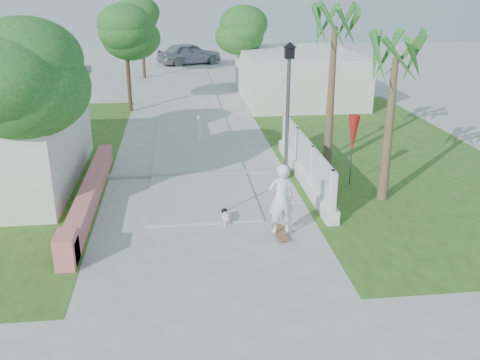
{
  "coord_description": "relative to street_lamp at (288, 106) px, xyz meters",
  "views": [
    {
      "loc": [
        -0.61,
        -11.14,
        6.18
      ],
      "look_at": [
        0.99,
        2.42,
        1.1
      ],
      "focal_mm": 40.0,
      "sensor_mm": 36.0,
      "label": 1
    }
  ],
  "objects": [
    {
      "name": "parked_car",
      "position": [
        -2.46,
        26.34,
        -1.57
      ],
      "size": [
        5.4,
        3.95,
        1.71
      ],
      "primitive_type": "imported",
      "rotation": [
        0.0,
        0.0,
        2.01
      ],
      "color": "#A2A4A9",
      "rests_on": "ground"
    },
    {
      "name": "pink_wall",
      "position": [
        -6.2,
        -1.95,
        -2.11
      ],
      "size": [
        0.45,
        8.2,
        0.8
      ],
      "color": "#E47574",
      "rests_on": "ground"
    },
    {
      "name": "palm_near",
      "position": [
        2.5,
        -2.3,
        1.53
      ],
      "size": [
        1.8,
        1.8,
        4.7
      ],
      "color": "brown",
      "rests_on": "ground"
    },
    {
      "name": "skateboarder",
      "position": [
        -1.56,
        -4.01,
        -1.56
      ],
      "size": [
        1.68,
        1.62,
        1.96
      ],
      "rotation": [
        0.0,
        0.0,
        3.28
      ],
      "color": "#935B3B",
      "rests_on": "ground"
    },
    {
      "name": "curb",
      "position": [
        -2.9,
        0.5,
        -2.38
      ],
      "size": [
        6.5,
        0.25,
        0.1
      ],
      "primitive_type": "cube",
      "color": "#999993",
      "rests_on": "ground"
    },
    {
      "name": "tree_path_left",
      "position": [
        -5.88,
        10.48,
        1.39
      ],
      "size": [
        3.4,
        3.4,
        5.23
      ],
      "color": "#4C3826",
      "rests_on": "ground"
    },
    {
      "name": "tree_path_right",
      "position": [
        0.32,
        14.48,
        1.07
      ],
      "size": [
        3.0,
        3.0,
        4.79
      ],
      "color": "#4C3826",
      "rests_on": "ground"
    },
    {
      "name": "street_lamp",
      "position": [
        0.0,
        0.0,
        0.0
      ],
      "size": [
        0.44,
        0.44,
        4.44
      ],
      "color": "#59595E",
      "rests_on": "ground"
    },
    {
      "name": "building_right",
      "position": [
        3.1,
        12.5,
        -1.13
      ],
      "size": [
        6.0,
        8.0,
        2.6
      ],
      "primitive_type": "cube",
      "color": "silver",
      "rests_on": "ground"
    },
    {
      "name": "tree_left_near",
      "position": [
        -7.38,
        -2.52,
        1.4
      ],
      "size": [
        3.6,
        3.6,
        5.28
      ],
      "color": "#4C3826",
      "rests_on": "ground"
    },
    {
      "name": "ground",
      "position": [
        -2.9,
        -5.5,
        -2.43
      ],
      "size": [
        90.0,
        90.0,
        0.0
      ],
      "primitive_type": "plane",
      "color": "#B7B7B2",
      "rests_on": "ground"
    },
    {
      "name": "grass_left",
      "position": [
        -9.9,
        2.5,
        -2.42
      ],
      "size": [
        8.0,
        20.0,
        0.01
      ],
      "primitive_type": "cube",
      "color": "#32561B",
      "rests_on": "ground"
    },
    {
      "name": "bollard",
      "position": [
        -2.7,
        4.5,
        -1.84
      ],
      "size": [
        0.14,
        0.14,
        1.09
      ],
      "color": "white",
      "rests_on": "ground"
    },
    {
      "name": "palm_far",
      "position": [
        1.7,
        1.0,
        2.06
      ],
      "size": [
        1.8,
        1.8,
        5.3
      ],
      "color": "brown",
      "rests_on": "ground"
    },
    {
      "name": "patio_umbrella",
      "position": [
        1.9,
        -1.0,
        -0.74
      ],
      "size": [
        0.36,
        0.36,
        2.3
      ],
      "color": "#59595E",
      "rests_on": "ground"
    },
    {
      "name": "grass_right",
      "position": [
        4.1,
        2.5,
        -2.42
      ],
      "size": [
        8.0,
        20.0,
        0.01
      ],
      "primitive_type": "cube",
      "color": "#32561B",
      "rests_on": "ground"
    },
    {
      "name": "lattice_fence",
      "position": [
        0.5,
        -0.5,
        -1.88
      ],
      "size": [
        0.35,
        7.0,
        1.5
      ],
      "color": "white",
      "rests_on": "ground"
    },
    {
      "name": "tree_path_far",
      "position": [
        -5.68,
        20.48,
        1.39
      ],
      "size": [
        3.2,
        3.2,
        5.17
      ],
      "color": "#4C3826",
      "rests_on": "ground"
    },
    {
      "name": "tree_left_mid",
      "position": [
        -8.38,
        2.98,
        1.07
      ],
      "size": [
        3.2,
        3.2,
        4.85
      ],
      "color": "#4C3826",
      "rests_on": "ground"
    },
    {
      "name": "dog",
      "position": [
        -2.35,
        -3.45,
        -2.22
      ],
      "size": [
        0.31,
        0.56,
        0.39
      ],
      "rotation": [
        0.0,
        0.0,
        0.14
      ],
      "color": "silver",
      "rests_on": "ground"
    },
    {
      "name": "path_strip",
      "position": [
        -2.9,
        14.5,
        -2.4
      ],
      "size": [
        3.2,
        36.0,
        0.06
      ],
      "primitive_type": "cube",
      "color": "#B7B7B2",
      "rests_on": "ground"
    }
  ]
}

